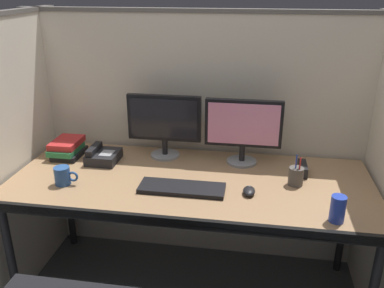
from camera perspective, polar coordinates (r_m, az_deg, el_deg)
The scene contains 13 objects.
cubicle_partition_rear at distance 2.55m, azimuth 1.42°, elevation 0.54°, with size 2.21×0.06×1.57m.
cubicle_partition_left at distance 2.42m, azimuth -24.57°, elevation -2.77°, with size 0.06×1.41×1.57m.
desk at distance 2.18m, azimuth -0.26°, elevation -6.20°, with size 1.90×0.80×0.74m.
monitor_left at distance 2.38m, azimuth -3.90°, elevation 3.11°, with size 0.43×0.17×0.37m.
monitor_right at distance 2.30m, azimuth 7.16°, elevation 2.32°, with size 0.43×0.17×0.37m.
keyboard_main at distance 2.06m, azimuth -1.41°, elevation -6.17°, with size 0.43×0.15×0.02m, color black.
computer_mouse at distance 2.04m, azimuth 7.95°, elevation -6.50°, with size 0.06×0.10×0.04m.
book_stack at distance 2.54m, azimuth -16.99°, elevation -0.55°, with size 0.16×0.23×0.10m.
pen_cup at distance 2.16m, azimuth 14.29°, elevation -4.36°, with size 0.08×0.08×0.17m.
coffee_mug at distance 2.20m, azimuth -17.55°, elevation -4.25°, with size 0.13×0.08×0.09m.
soda_can at distance 1.89m, azimuth 19.66°, elevation -8.58°, with size 0.07×0.07×0.12m, color #263FB2.
red_stapler at distance 2.30m, azimuth 15.13°, elevation -3.33°, with size 0.04×0.15×0.06m, color black.
desk_phone at distance 2.42m, azimuth -12.35°, elevation -1.63°, with size 0.17×0.19×0.09m.
Camera 1 is at (0.32, -1.61, 1.72)m, focal length 38.26 mm.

